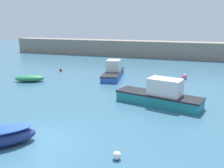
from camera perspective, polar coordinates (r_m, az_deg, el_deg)
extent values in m
cube|color=#38667F|center=(13.95, -14.59, -12.90)|extent=(120.00, 120.00, 0.20)
cube|color=gray|center=(44.50, 9.66, 7.85)|extent=(54.26, 3.28, 2.79)
ellipsoid|color=navy|center=(14.05, -23.61, -11.24)|extent=(3.19, 3.22, 0.79)
ellipsoid|color=#23479E|center=(13.87, -23.79, -9.57)|extent=(2.88, 2.90, 0.24)
ellipsoid|color=#287A4C|center=(27.50, -18.27, 1.28)|extent=(3.35, 2.48, 0.69)
cube|color=#2D56B7|center=(27.87, 0.25, 2.03)|extent=(2.61, 5.86, 0.56)
cube|color=black|center=(27.80, 0.25, 2.71)|extent=(2.66, 5.98, 0.12)
cube|color=silver|center=(28.09, 0.40, 4.15)|extent=(1.70, 1.82, 1.39)
cube|color=teal|center=(19.23, 10.53, -3.59)|extent=(6.63, 3.27, 0.71)
cube|color=black|center=(19.11, 10.59, -2.40)|extent=(6.76, 3.34, 0.12)
cube|color=silver|center=(18.78, 12.02, -0.81)|extent=(2.65, 1.95, 1.35)
sphere|color=#EA668C|center=(28.30, 16.25, 1.64)|extent=(0.56, 0.56, 0.56)
sphere|color=white|center=(11.83, 1.12, -16.00)|extent=(0.40, 0.40, 0.40)
sphere|color=red|center=(32.18, -11.63, 3.20)|extent=(0.36, 0.36, 0.36)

